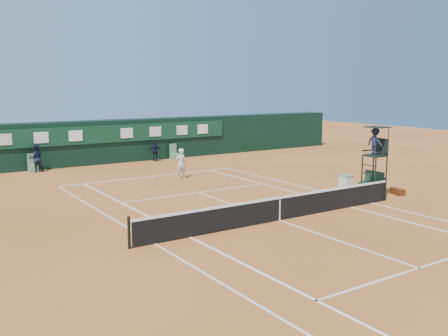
{
  "coord_description": "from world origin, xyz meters",
  "views": [
    {
      "loc": [
        -12.52,
        -14.92,
        5.27
      ],
      "look_at": [
        1.31,
        6.0,
        1.2
      ],
      "focal_mm": 40.0,
      "sensor_mm": 36.0,
      "label": 1
    }
  ],
  "objects_px": {
    "tennis_net": "(279,208)",
    "cooler": "(346,181)",
    "player": "(181,163)",
    "umpire_chair": "(375,147)",
    "player_bench": "(372,181)"
  },
  "relations": [
    {
      "from": "umpire_chair",
      "to": "player_bench",
      "type": "height_order",
      "value": "umpire_chair"
    },
    {
      "from": "player_bench",
      "to": "umpire_chair",
      "type": "bearing_deg",
      "value": -137.36
    },
    {
      "from": "umpire_chair",
      "to": "cooler",
      "type": "xyz_separation_m",
      "value": [
        0.7,
        2.41,
        -2.13
      ]
    },
    {
      "from": "umpire_chair",
      "to": "cooler",
      "type": "bearing_deg",
      "value": 73.76
    },
    {
      "from": "tennis_net",
      "to": "cooler",
      "type": "xyz_separation_m",
      "value": [
        7.26,
        3.23,
        -0.18
      ]
    },
    {
      "from": "cooler",
      "to": "player",
      "type": "height_order",
      "value": "player"
    },
    {
      "from": "player_bench",
      "to": "player",
      "type": "relative_size",
      "value": 0.68
    },
    {
      "from": "player",
      "to": "tennis_net",
      "type": "bearing_deg",
      "value": 81.56
    },
    {
      "from": "umpire_chair",
      "to": "cooler",
      "type": "relative_size",
      "value": 5.3
    },
    {
      "from": "tennis_net",
      "to": "player_bench",
      "type": "height_order",
      "value": "same"
    },
    {
      "from": "tennis_net",
      "to": "cooler",
      "type": "bearing_deg",
      "value": 24.0
    },
    {
      "from": "umpire_chair",
      "to": "player",
      "type": "height_order",
      "value": "umpire_chair"
    },
    {
      "from": "player_bench",
      "to": "cooler",
      "type": "distance_m",
      "value": 1.71
    },
    {
      "from": "tennis_net",
      "to": "player",
      "type": "distance_m",
      "value": 10.49
    },
    {
      "from": "tennis_net",
      "to": "umpire_chair",
      "type": "height_order",
      "value": "umpire_chair"
    }
  ]
}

